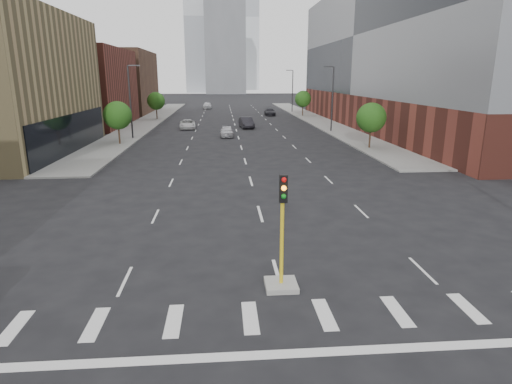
{
  "coord_description": "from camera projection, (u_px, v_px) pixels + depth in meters",
  "views": [
    {
      "loc": [
        -2.1,
        -5.52,
        7.7
      ],
      "look_at": [
        -0.59,
        13.62,
        2.5
      ],
      "focal_mm": 30.0,
      "sensor_mm": 36.0,
      "label": 1
    }
  ],
  "objects": [
    {
      "name": "building_left_far_b",
      "position": [
        103.0,
        82.0,
        92.22
      ],
      "size": [
        20.0,
        24.0,
        13.0
      ],
      "primitive_type": "cube",
      "color": "brown",
      "rests_on": "ground"
    },
    {
      "name": "sidewalk_right_far",
      "position": [
        314.0,
        119.0,
        79.81
      ],
      "size": [
        5.0,
        92.0,
        0.15
      ],
      "primitive_type": "cube",
      "color": "gray",
      "rests_on": "ground"
    },
    {
      "name": "tower_left",
      "position": [
        208.0,
        19.0,
        209.42
      ],
      "size": [
        22.0,
        22.0,
        70.0
      ],
      "primitive_type": "cube",
      "color": "#B2B7BC",
      "rests_on": "ground"
    },
    {
      "name": "building_right_main",
      "position": [
        430.0,
        54.0,
        64.58
      ],
      "size": [
        24.0,
        70.0,
        22.0
      ],
      "color": "brown",
      "rests_on": "ground"
    },
    {
      "name": "median_traffic_signal",
      "position": [
        282.0,
        264.0,
        15.86
      ],
      "size": [
        1.2,
        1.2,
        4.4
      ],
      "color": "#999993",
      "rests_on": "ground"
    },
    {
      "name": "tower_mid",
      "position": [
        225.0,
        44.0,
        194.18
      ],
      "size": [
        18.0,
        18.0,
        44.0
      ],
      "primitive_type": "cube",
      "color": "slate",
      "rests_on": "ground"
    },
    {
      "name": "car_far_left",
      "position": [
        188.0,
        124.0,
        64.72
      ],
      "size": [
        2.66,
        5.13,
        1.38
      ],
      "primitive_type": "imported",
      "rotation": [
        0.0,
        0.0,
        0.08
      ],
      "color": "silver",
      "rests_on": "ground"
    },
    {
      "name": "sidewalk_left_far",
      "position": [
        151.0,
        120.0,
        77.53
      ],
      "size": [
        5.0,
        92.0,
        0.15
      ],
      "primitive_type": "cube",
      "color": "gray",
      "rests_on": "ground"
    },
    {
      "name": "car_near_left",
      "position": [
        227.0,
        131.0,
        56.36
      ],
      "size": [
        1.76,
        4.29,
        1.46
      ],
      "primitive_type": "imported",
      "rotation": [
        0.0,
        0.0,
        -0.01
      ],
      "color": "#B6B6BB",
      "rests_on": "ground"
    },
    {
      "name": "tree_left_far",
      "position": [
        156.0,
        101.0,
        77.7
      ],
      "size": [
        3.2,
        3.2,
        4.85
      ],
      "color": "#382619",
      "rests_on": "ground"
    },
    {
      "name": "tower_right",
      "position": [
        241.0,
        19.0,
        247.97
      ],
      "size": [
        20.0,
        20.0,
        80.0
      ],
      "primitive_type": "cube",
      "color": "#B2B7BC",
      "rests_on": "ground"
    },
    {
      "name": "car_distant",
      "position": [
        207.0,
        105.0,
        104.97
      ],
      "size": [
        2.16,
        4.98,
        1.67
      ],
      "primitive_type": "imported",
      "rotation": [
        0.0,
        0.0,
        -0.04
      ],
      "color": "silver",
      "rests_on": "ground"
    },
    {
      "name": "car_deep_right",
      "position": [
        270.0,
        112.0,
        87.04
      ],
      "size": [
        2.19,
        5.08,
        1.46
      ],
      "primitive_type": "imported",
      "rotation": [
        0.0,
        0.0,
        -0.03
      ],
      "color": "black",
      "rests_on": "ground"
    },
    {
      "name": "streetlight_right_b",
      "position": [
        292.0,
        89.0,
        93.79
      ],
      "size": [
        1.6,
        0.22,
        9.07
      ],
      "color": "#2D2D30",
      "rests_on": "ground"
    },
    {
      "name": "tree_left_near",
      "position": [
        118.0,
        115.0,
        48.83
      ],
      "size": [
        3.2,
        3.2,
        4.85
      ],
      "color": "#382619",
      "rests_on": "ground"
    },
    {
      "name": "streetlight_right_a",
      "position": [
        332.0,
        96.0,
        60.11
      ],
      "size": [
        1.6,
        0.22,
        9.07
      ],
      "color": "#2D2D30",
      "rests_on": "ground"
    },
    {
      "name": "car_mid_right",
      "position": [
        246.0,
        123.0,
        65.75
      ],
      "size": [
        2.31,
        5.19,
        1.66
      ],
      "primitive_type": "imported",
      "rotation": [
        0.0,
        0.0,
        0.11
      ],
      "color": "black",
      "rests_on": "ground"
    },
    {
      "name": "tree_right_near",
      "position": [
        371.0,
        118.0,
        46.15
      ],
      "size": [
        3.2,
        3.2,
        4.85
      ],
      "color": "#382619",
      "rests_on": "ground"
    },
    {
      "name": "streetlight_left",
      "position": [
        131.0,
        99.0,
        53.27
      ],
      "size": [
        1.6,
        0.22,
        9.07
      ],
      "color": "#2D2D30",
      "rests_on": "ground"
    },
    {
      "name": "building_left_far_a",
      "position": [
        60.0,
        88.0,
        67.33
      ],
      "size": [
        20.0,
        22.0,
        12.0
      ],
      "primitive_type": "cube",
      "color": "brown",
      "rests_on": "ground"
    },
    {
      "name": "tree_right_far",
      "position": [
        303.0,
        99.0,
        84.64
      ],
      "size": [
        3.2,
        3.2,
        4.85
      ],
      "color": "#382619",
      "rests_on": "ground"
    }
  ]
}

